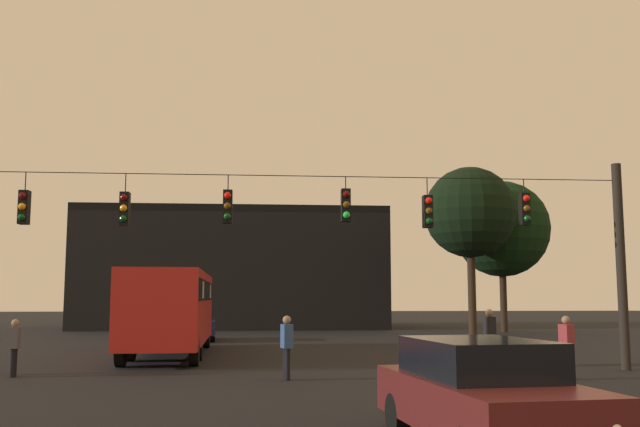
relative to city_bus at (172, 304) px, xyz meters
The scene contains 12 objects.
ground_plane 4.97m from the city_bus, 30.46° to the left, with size 168.00×168.00×0.00m, color black.
overhead_signal_span 7.73m from the city_bus, 58.47° to the right, with size 20.18×0.44×6.12m.
city_bus is the anchor object (origin of this frame).
car_near_right 18.02m from the city_bus, 69.48° to the right, with size 2.26×4.48×1.52m.
car_far_left 9.17m from the city_bus, 89.54° to the left, with size 2.18×4.46×1.52m.
pedestrian_crossing_left 14.13m from the city_bus, 37.54° to the right, with size 0.32×0.41×1.63m.
pedestrian_crossing_center 9.05m from the city_bus, 64.05° to the right, with size 0.33×0.41×1.64m.
pedestrian_crossing_right 7.62m from the city_bus, 115.89° to the right, with size 0.26×0.37×1.53m.
pedestrian_near_bus 11.49m from the city_bus, 25.28° to the right, with size 0.33×0.41×1.75m.
corner_building 25.29m from the city_bus, 86.96° to the left, with size 20.89×11.63×8.19m.
tree_left_silhouette 20.32m from the city_bus, 39.73° to the left, with size 5.19×5.19×9.56m.
tree_behind_building 24.86m from the city_bus, 41.73° to the left, with size 5.99×5.99×9.38m.
Camera 1 is at (-0.71, -4.33, 2.09)m, focal length 39.55 mm.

